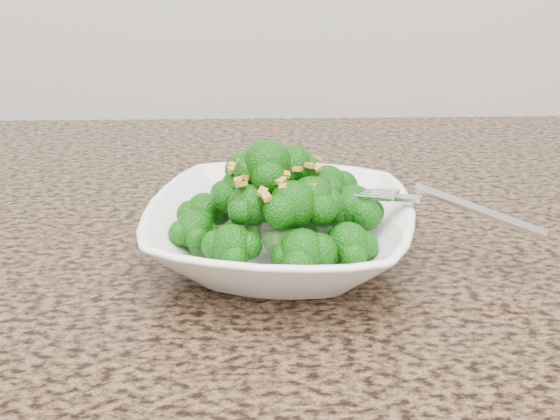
{
  "coord_description": "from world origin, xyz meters",
  "views": [
    {
      "loc": [
        0.12,
        -0.18,
        1.18
      ],
      "look_at": [
        0.13,
        0.36,
        0.95
      ],
      "focal_mm": 45.0,
      "sensor_mm": 36.0,
      "label": 1
    }
  ],
  "objects": [
    {
      "name": "bowl",
      "position": [
        0.13,
        0.36,
        0.93
      ],
      "size": [
        0.26,
        0.26,
        0.06
      ],
      "primitive_type": "imported",
      "rotation": [
        0.0,
        0.0,
        -0.16
      ],
      "color": "white",
      "rests_on": "granite_counter"
    },
    {
      "name": "fork",
      "position": [
        0.24,
        0.36,
        0.96
      ],
      "size": [
        0.18,
        0.11,
        0.01
      ],
      "primitive_type": null,
      "rotation": [
        0.0,
        0.0,
        -0.47
      ],
      "color": "silver",
      "rests_on": "bowl"
    },
    {
      "name": "granite_counter",
      "position": [
        0.0,
        0.3,
        0.89
      ],
      "size": [
        1.64,
        1.04,
        0.03
      ],
      "primitive_type": "cube",
      "color": "brown",
      "rests_on": "cabinet"
    },
    {
      "name": "broccoli_pile",
      "position": [
        0.13,
        0.36,
        0.99
      ],
      "size": [
        0.2,
        0.2,
        0.07
      ],
      "primitive_type": null,
      "color": "#10590A",
      "rests_on": "bowl"
    },
    {
      "name": "garlic_topping",
      "position": [
        0.13,
        0.36,
        1.03
      ],
      "size": [
        0.12,
        0.12,
        0.01
      ],
      "primitive_type": null,
      "color": "gold",
      "rests_on": "broccoli_pile"
    }
  ]
}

